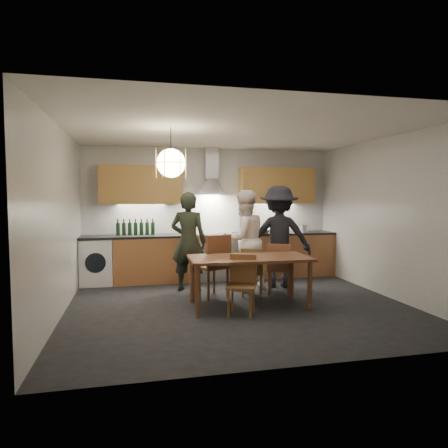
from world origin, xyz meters
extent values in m
plane|color=black|center=(0.00, 0.00, 0.00)|extent=(5.00, 5.00, 0.00)
cube|color=white|center=(0.00, 2.25, 1.30)|extent=(5.00, 0.02, 2.60)
cube|color=white|center=(0.00, -2.25, 1.30)|extent=(5.00, 0.02, 2.60)
cube|color=white|center=(-2.50, 0.00, 1.30)|extent=(0.02, 4.50, 2.60)
cube|color=white|center=(2.50, 0.00, 1.30)|extent=(0.02, 4.50, 2.60)
cube|color=white|center=(0.00, 0.00, 2.60)|extent=(5.00, 4.50, 0.02)
cube|color=#B97847|center=(-1.18, 1.95, 0.43)|extent=(1.45, 0.60, 0.86)
cube|color=#B97847|center=(1.48, 1.95, 0.43)|extent=(2.05, 0.60, 0.86)
cube|color=white|center=(-2.20, 1.95, 0.42)|extent=(0.58, 0.58, 0.85)
cube|color=black|center=(-1.48, 1.95, 0.88)|extent=(2.05, 0.62, 0.04)
cube|color=black|center=(1.48, 1.95, 0.88)|extent=(2.05, 0.62, 0.04)
cube|color=silver|center=(0.00, 1.95, 0.40)|extent=(0.90, 0.60, 0.80)
cube|color=black|center=(0.00, 1.66, 0.38)|extent=(0.78, 0.02, 0.42)
cube|color=slate|center=(0.00, 1.95, 0.84)|extent=(0.90, 0.60, 0.08)
cube|color=silver|center=(0.00, 1.69, 0.90)|extent=(0.90, 0.08, 0.04)
cube|color=tan|center=(-1.38, 2.08, 1.86)|extent=(1.55, 0.35, 0.72)
cube|color=tan|center=(1.38, 2.08, 1.86)|extent=(1.55, 0.35, 0.72)
cube|color=silver|center=(0.00, 2.12, 2.29)|extent=(0.26, 0.22, 0.62)
cylinder|color=black|center=(-1.00, -0.10, 2.35)|extent=(0.01, 0.01, 0.50)
sphere|color=#FFE0A5|center=(-1.00, -0.10, 2.10)|extent=(0.40, 0.40, 0.40)
torus|color=gold|center=(-1.00, -0.10, 2.10)|extent=(0.43, 0.43, 0.01)
cube|color=brown|center=(0.13, -0.12, 0.73)|extent=(1.80, 0.94, 0.04)
cylinder|color=brown|center=(-0.68, -0.46, 0.35)|extent=(0.07, 0.07, 0.71)
cylinder|color=brown|center=(-0.66, 0.27, 0.35)|extent=(0.07, 0.07, 0.71)
cylinder|color=brown|center=(0.93, -0.51, 0.35)|extent=(0.07, 0.07, 0.71)
cylinder|color=brown|center=(0.95, 0.22, 0.35)|extent=(0.07, 0.07, 0.71)
cube|color=brown|center=(-0.30, 0.58, 0.50)|extent=(0.61, 0.61, 0.04)
cube|color=brown|center=(-0.21, 0.38, 0.77)|extent=(0.44, 0.23, 0.51)
cylinder|color=brown|center=(-0.20, 0.82, 0.24)|extent=(0.04, 0.04, 0.48)
cylinder|color=brown|center=(-0.05, 0.48, 0.24)|extent=(0.04, 0.04, 0.48)
cylinder|color=brown|center=(-0.55, 0.67, 0.24)|extent=(0.04, 0.04, 0.48)
cylinder|color=brown|center=(-0.39, 0.33, 0.24)|extent=(0.04, 0.04, 0.48)
cube|color=brown|center=(0.38, 0.51, 0.39)|extent=(0.46, 0.46, 0.03)
cube|color=brown|center=(0.32, 0.35, 0.60)|extent=(0.35, 0.16, 0.39)
cylinder|color=brown|center=(0.56, 0.59, 0.18)|extent=(0.03, 0.03, 0.37)
cylinder|color=brown|center=(0.46, 0.32, 0.18)|extent=(0.03, 0.03, 0.37)
cylinder|color=brown|center=(0.29, 0.69, 0.18)|extent=(0.03, 0.03, 0.37)
cylinder|color=brown|center=(0.19, 0.42, 0.18)|extent=(0.03, 0.03, 0.37)
cube|color=brown|center=(0.86, 0.53, 0.42)|extent=(0.51, 0.51, 0.04)
cube|color=brown|center=(0.79, 0.37, 0.65)|extent=(0.37, 0.19, 0.43)
cylinder|color=brown|center=(1.07, 0.61, 0.20)|extent=(0.03, 0.03, 0.40)
cylinder|color=brown|center=(0.94, 0.32, 0.20)|extent=(0.03, 0.03, 0.40)
cylinder|color=brown|center=(0.78, 0.74, 0.20)|extent=(0.03, 0.03, 0.40)
cylinder|color=brown|center=(0.65, 0.45, 0.20)|extent=(0.03, 0.03, 0.40)
cube|color=brown|center=(-0.09, -0.52, 0.40)|extent=(0.49, 0.49, 0.04)
cube|color=brown|center=(-0.02, -0.36, 0.62)|extent=(0.36, 0.18, 0.41)
cylinder|color=brown|center=(-0.29, -0.59, 0.19)|extent=(0.03, 0.03, 0.38)
cylinder|color=brown|center=(-0.17, -0.32, 0.19)|extent=(0.03, 0.03, 0.38)
cylinder|color=brown|center=(-0.02, -0.72, 0.19)|extent=(0.03, 0.03, 0.38)
cylinder|color=brown|center=(0.11, -0.44, 0.19)|extent=(0.03, 0.03, 0.38)
imported|color=black|center=(-0.61, 1.07, 0.86)|extent=(0.74, 0.62, 1.71)
imported|color=white|center=(0.35, 0.95, 0.87)|extent=(1.01, 0.88, 1.75)
imported|color=black|center=(1.03, 1.03, 0.91)|extent=(1.31, 0.94, 1.82)
imported|color=silver|center=(1.00, 1.87, 0.94)|extent=(0.44, 0.44, 0.08)
cylinder|color=silver|center=(1.93, 1.95, 0.97)|extent=(0.19, 0.19, 0.13)
camera|label=1|loc=(-1.52, -5.73, 1.64)|focal=32.00mm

